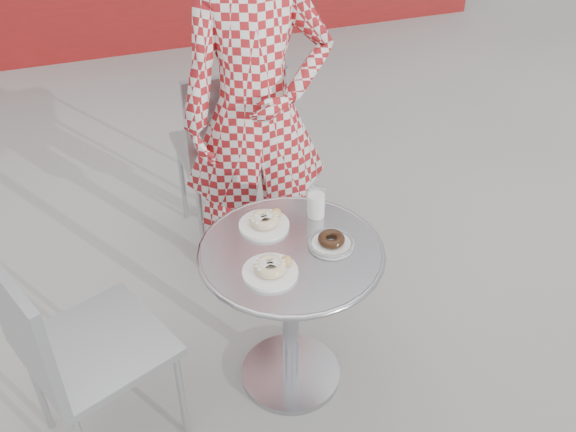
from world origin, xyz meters
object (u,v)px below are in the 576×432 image
object	(u,v)px
bistro_table	(291,284)
chair_left	(103,384)
plate_far	(265,222)
plate_near	(271,269)
chair_far	(230,184)
milk_cup	(316,204)
plate_checker	(331,242)
seated_person	(256,114)

from	to	relation	value
bistro_table	chair_left	size ratio (longest dim) A/B	0.74
chair_left	plate_far	world-z (taller)	chair_left
plate_near	bistro_table	bearing A→B (deg)	41.80
chair_far	plate_far	distance (m)	0.91
plate_near	milk_cup	world-z (taller)	milk_cup
chair_far	bistro_table	bearing A→B (deg)	87.02
plate_near	plate_checker	xyz separation A→B (m)	(0.24, 0.07, -0.01)
plate_near	plate_checker	distance (m)	0.25
plate_near	milk_cup	xyz separation A→B (m)	(0.25, 0.25, 0.03)
plate_near	plate_checker	bearing A→B (deg)	16.31
chair_far	chair_left	bearing A→B (deg)	53.16
chair_left	milk_cup	size ratio (longest dim) A/B	8.10
seated_person	plate_far	xyz separation A→B (m)	(-0.12, -0.48, -0.17)
chair_left	plate_far	xyz separation A→B (m)	(0.66, 0.19, 0.40)
bistro_table	milk_cup	size ratio (longest dim) A/B	5.97
plate_far	seated_person	bearing A→B (deg)	75.76
chair_left	plate_far	distance (m)	0.79
chair_left	milk_cup	distance (m)	0.98
seated_person	milk_cup	size ratio (longest dim) A/B	15.40
plate_far	plate_near	xyz separation A→B (m)	(-0.06, -0.25, 0.00)
milk_cup	bistro_table	bearing A→B (deg)	-134.09
seated_person	chair_far	bearing A→B (deg)	104.12
plate_checker	milk_cup	size ratio (longest dim) A/B	1.48
seated_person	plate_far	size ratio (longest dim) A/B	9.32
plate_far	milk_cup	bearing A→B (deg)	-0.29
chair_left	plate_checker	bearing A→B (deg)	-111.02
plate_far	chair_left	bearing A→B (deg)	-163.58
chair_left	seated_person	size ratio (longest dim) A/B	0.53
seated_person	plate_near	size ratio (longest dim) A/B	9.18
milk_cup	plate_checker	bearing A→B (deg)	-93.90
chair_far	seated_person	xyz separation A→B (m)	(0.05, -0.35, 0.55)
chair_left	milk_cup	xyz separation A→B (m)	(0.85, 0.19, 0.43)
plate_far	plate_checker	size ratio (longest dim) A/B	1.12
seated_person	plate_checker	bearing A→B (deg)	-78.50
plate_checker	chair_far	bearing A→B (deg)	96.25
bistro_table	chair_far	world-z (taller)	chair_far
plate_checker	milk_cup	world-z (taller)	milk_cup
milk_cup	chair_far	bearing A→B (deg)	98.39
chair_left	plate_near	distance (m)	0.72
bistro_table	plate_checker	distance (m)	0.22
bistro_table	chair_far	distance (m)	1.01
bistro_table	chair_far	bearing A→B (deg)	88.28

